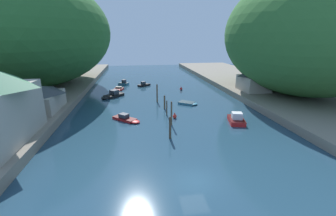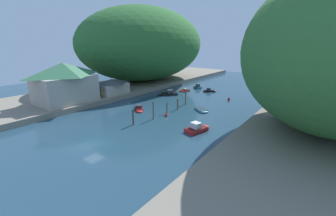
% 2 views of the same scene
% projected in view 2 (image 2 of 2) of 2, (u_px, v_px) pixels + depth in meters
% --- Properties ---
extents(water_surface, '(130.00, 130.00, 0.00)m').
position_uv_depth(water_surface, '(193.00, 102.00, 57.26)').
color(water_surface, '#234256').
rests_on(water_surface, ground).
extents(left_bank, '(22.00, 120.00, 1.24)m').
position_uv_depth(left_bank, '(120.00, 87.00, 72.82)').
color(left_bank, gray).
rests_on(left_bank, ground).
extents(right_bank, '(22.00, 120.00, 1.24)m').
position_uv_depth(right_bank, '(322.00, 122.00, 41.34)').
color(right_bank, gray).
rests_on(right_bank, ground).
extents(hillside_left, '(36.15, 50.61, 25.56)m').
position_uv_depth(hillside_left, '(144.00, 44.00, 79.89)').
color(hillside_left, '#2D662D').
rests_on(hillside_left, left_bank).
extents(waterfront_building, '(9.64, 13.23, 9.14)m').
position_uv_depth(waterfront_building, '(64.00, 82.00, 51.71)').
color(waterfront_building, '#B2A899').
rests_on(waterfront_building, left_bank).
extents(boathouse_shed, '(5.85, 8.83, 4.02)m').
position_uv_depth(boathouse_shed, '(112.00, 86.00, 60.88)').
color(boathouse_shed, '#B2A899').
rests_on(boathouse_shed, left_bank).
extents(right_bank_cottage, '(5.76, 7.24, 5.12)m').
position_uv_depth(right_bank_cottage, '(288.00, 101.00, 43.35)').
color(right_bank_cottage, '#B2A899').
rests_on(right_bank_cottage, right_bank).
extents(boat_navy_launch, '(4.75, 4.59, 1.03)m').
position_uv_depth(boat_navy_launch, '(139.00, 109.00, 50.99)').
color(boat_navy_launch, red).
rests_on(boat_navy_launch, water_surface).
extents(boat_far_right_bank, '(4.05, 3.26, 1.29)m').
position_uv_depth(boat_far_right_bank, '(210.00, 91.00, 69.34)').
color(boat_far_right_bank, black).
rests_on(boat_far_right_bank, water_surface).
extents(boat_near_quay, '(3.22, 5.19, 1.67)m').
position_uv_depth(boat_near_quay, '(198.00, 128.00, 38.91)').
color(boat_near_quay, red).
rests_on(boat_near_quay, water_surface).
extents(boat_red_skiff, '(3.54, 2.91, 1.51)m').
position_uv_depth(boat_red_skiff, '(197.00, 87.00, 74.69)').
color(boat_red_skiff, teal).
rests_on(boat_red_skiff, water_surface).
extents(boat_open_rowboat, '(4.18, 3.83, 0.42)m').
position_uv_depth(boat_open_rowboat, '(202.00, 110.00, 50.03)').
color(boat_open_rowboat, teal).
rests_on(boat_open_rowboat, water_surface).
extents(boat_small_dinghy, '(5.33, 5.58, 1.53)m').
position_uv_depth(boat_small_dinghy, '(168.00, 94.00, 65.01)').
color(boat_small_dinghy, black).
rests_on(boat_small_dinghy, water_surface).
extents(boat_moored_right, '(2.72, 3.46, 0.79)m').
position_uv_depth(boat_moored_right, '(184.00, 90.00, 70.20)').
color(boat_moored_right, red).
rests_on(boat_moored_right, water_surface).
extents(mooring_post_nearest, '(0.30, 0.30, 3.01)m').
position_uv_depth(mooring_post_nearest, '(133.00, 117.00, 41.50)').
color(mooring_post_nearest, '#4C3D2D').
rests_on(mooring_post_nearest, water_surface).
extents(mooring_post_second, '(0.24, 0.24, 3.70)m').
position_uv_depth(mooring_post_second, '(153.00, 110.00, 44.43)').
color(mooring_post_second, brown).
rests_on(mooring_post_second, water_surface).
extents(mooring_post_middle, '(0.21, 0.21, 2.61)m').
position_uv_depth(mooring_post_middle, '(167.00, 108.00, 48.12)').
color(mooring_post_middle, '#4C3D2D').
rests_on(mooring_post_middle, water_surface).
extents(mooring_post_fourth, '(0.31, 0.31, 2.55)m').
position_uv_depth(mooring_post_fourth, '(178.00, 104.00, 50.98)').
color(mooring_post_fourth, brown).
rests_on(mooring_post_fourth, water_surface).
extents(mooring_post_farthest, '(0.30, 0.30, 3.72)m').
position_uv_depth(mooring_post_farthest, '(186.00, 97.00, 54.99)').
color(mooring_post_farthest, brown).
rests_on(mooring_post_farthest, water_surface).
extents(channel_buoy_near, '(0.68, 0.68, 1.01)m').
position_uv_depth(channel_buoy_near, '(229.00, 99.00, 59.06)').
color(channel_buoy_near, red).
rests_on(channel_buoy_near, water_surface).
extents(channel_buoy_far, '(0.65, 0.65, 0.98)m').
position_uv_depth(channel_buoy_far, '(166.00, 115.00, 46.47)').
color(channel_buoy_far, red).
rests_on(channel_buoy_far, water_surface).
extents(person_on_quay, '(0.30, 0.42, 1.69)m').
position_uv_depth(person_on_quay, '(93.00, 96.00, 54.13)').
color(person_on_quay, '#282D3D').
rests_on(person_on_quay, left_bank).
extents(person_by_boathouse, '(0.34, 0.43, 1.69)m').
position_uv_depth(person_by_boathouse, '(102.00, 94.00, 56.45)').
color(person_by_boathouse, '#282D3D').
rests_on(person_by_boathouse, left_bank).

